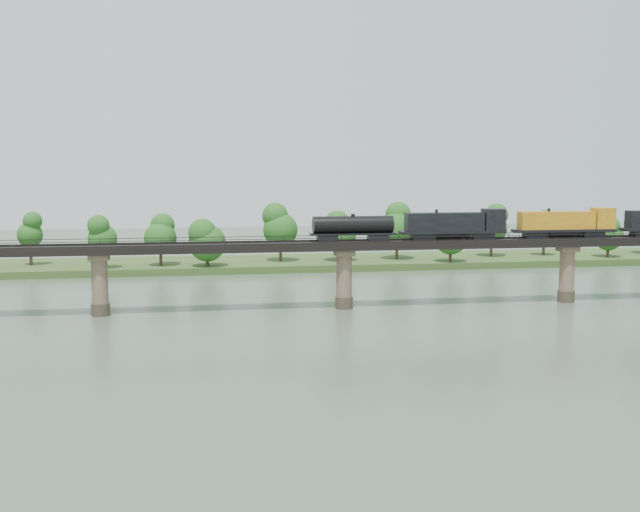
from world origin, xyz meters
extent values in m
plane|color=#3D4D3D|center=(0.00, 0.00, 0.00)|extent=(400.00, 400.00, 0.00)
cube|color=#2E4A1D|center=(0.00, 85.00, 0.80)|extent=(300.00, 24.00, 1.60)
cylinder|color=#473A2D|center=(-40.00, 30.00, 1.00)|extent=(3.00, 3.00, 2.00)
cylinder|color=#78634E|center=(-40.00, 30.00, 5.50)|extent=(2.60, 2.60, 9.00)
cube|color=#78634E|center=(-40.00, 30.00, 9.50)|extent=(3.20, 3.20, 1.00)
cylinder|color=#473A2D|center=(0.00, 30.00, 1.00)|extent=(3.00, 3.00, 2.00)
cylinder|color=#78634E|center=(0.00, 30.00, 5.50)|extent=(2.60, 2.60, 9.00)
cube|color=#78634E|center=(0.00, 30.00, 9.50)|extent=(3.20, 3.20, 1.00)
cylinder|color=#473A2D|center=(40.00, 30.00, 1.00)|extent=(3.00, 3.00, 2.00)
cylinder|color=#78634E|center=(40.00, 30.00, 5.50)|extent=(2.60, 2.60, 9.00)
cube|color=#78634E|center=(40.00, 30.00, 9.50)|extent=(3.20, 3.20, 1.00)
cube|color=black|center=(0.00, 30.00, 10.75)|extent=(220.00, 5.00, 1.50)
cube|color=black|center=(0.00, 29.25, 11.58)|extent=(220.00, 0.12, 0.16)
cube|color=black|center=(0.00, 30.75, 11.58)|extent=(220.00, 0.12, 0.16)
cube|color=black|center=(0.00, 27.60, 12.20)|extent=(220.00, 0.10, 0.10)
cube|color=black|center=(0.00, 32.40, 12.20)|extent=(220.00, 0.10, 0.10)
cube|color=black|center=(0.00, 27.60, 11.85)|extent=(0.08, 0.08, 0.70)
cube|color=black|center=(0.00, 32.40, 11.85)|extent=(0.08, 0.08, 0.70)
cylinder|color=#382619|center=(-60.94, 84.18, 3.46)|extent=(0.70, 0.70, 3.71)
sphere|color=#184D16|center=(-60.94, 84.18, 8.41)|extent=(5.67, 5.67, 5.67)
sphere|color=#184D16|center=(-60.94, 84.18, 11.50)|extent=(4.25, 4.25, 4.25)
cylinder|color=#382619|center=(-44.43, 76.31, 3.35)|extent=(0.70, 0.70, 3.51)
sphere|color=#184D16|center=(-44.43, 76.31, 8.03)|extent=(6.31, 6.31, 6.31)
sphere|color=#184D16|center=(-44.43, 76.31, 10.96)|extent=(4.73, 4.73, 4.73)
cylinder|color=#382619|center=(-32.24, 78.84, 3.27)|extent=(0.70, 0.70, 3.34)
sphere|color=#184D16|center=(-32.24, 78.84, 7.73)|extent=(7.18, 7.18, 7.18)
sphere|color=#184D16|center=(-32.24, 78.84, 10.52)|extent=(5.39, 5.39, 5.39)
cylinder|color=#382619|center=(-22.01, 76.15, 3.01)|extent=(0.70, 0.70, 2.83)
sphere|color=#184D16|center=(-22.01, 76.15, 6.78)|extent=(8.26, 8.26, 8.26)
sphere|color=#184D16|center=(-22.01, 76.15, 9.14)|extent=(6.19, 6.19, 6.19)
cylinder|color=#382619|center=(-5.04, 82.68, 3.58)|extent=(0.70, 0.70, 3.96)
sphere|color=#184D16|center=(-5.04, 82.68, 8.87)|extent=(8.07, 8.07, 8.07)
sphere|color=#184D16|center=(-5.04, 82.68, 12.17)|extent=(6.05, 6.05, 6.05)
cylinder|color=#382619|center=(8.52, 81.14, 3.23)|extent=(0.70, 0.70, 3.27)
sphere|color=#184D16|center=(8.52, 81.14, 7.59)|extent=(8.03, 8.03, 8.03)
sphere|color=#184D16|center=(8.52, 81.14, 10.31)|extent=(6.02, 6.02, 6.02)
cylinder|color=#382619|center=(22.65, 82.31, 3.56)|extent=(0.70, 0.70, 3.92)
sphere|color=#184D16|center=(22.65, 82.31, 8.79)|extent=(8.29, 8.29, 8.29)
sphere|color=#184D16|center=(22.65, 82.31, 12.05)|extent=(6.21, 6.21, 6.21)
cylinder|color=#382619|center=(33.59, 75.35, 3.11)|extent=(0.70, 0.70, 3.02)
sphere|color=#184D16|center=(33.59, 75.35, 7.15)|extent=(7.74, 7.74, 7.74)
sphere|color=#184D16|center=(33.59, 75.35, 9.67)|extent=(5.80, 5.80, 5.80)
cylinder|color=#382619|center=(46.81, 84.03, 3.50)|extent=(0.70, 0.70, 3.80)
sphere|color=#184D16|center=(46.81, 84.03, 8.56)|extent=(7.47, 7.47, 7.47)
sphere|color=#184D16|center=(46.81, 84.03, 11.73)|extent=(5.60, 5.60, 5.60)
cylinder|color=#382619|center=(60.48, 84.26, 3.29)|extent=(0.70, 0.70, 3.38)
sphere|color=#184D16|center=(60.48, 84.26, 7.80)|extent=(6.23, 6.23, 6.23)
sphere|color=#184D16|center=(60.48, 84.26, 10.62)|extent=(4.67, 4.67, 4.67)
cylinder|color=#382619|center=(74.35, 78.39, 2.99)|extent=(0.70, 0.70, 2.77)
sphere|color=#184D16|center=(74.35, 78.39, 6.68)|extent=(7.04, 7.04, 7.04)
sphere|color=#184D16|center=(74.35, 78.39, 8.99)|extent=(5.28, 5.28, 5.28)
cube|color=black|center=(44.44, 30.00, 12.03)|extent=(3.86, 2.32, 1.06)
cube|color=black|center=(33.82, 30.00, 12.03)|extent=(3.86, 2.32, 1.06)
cube|color=black|center=(39.13, 30.00, 12.71)|extent=(18.35, 2.90, 0.48)
cube|color=orange|center=(37.68, 30.00, 14.49)|extent=(13.52, 2.61, 3.09)
cube|color=orange|center=(46.37, 30.00, 14.78)|extent=(3.48, 2.90, 3.67)
cylinder|color=black|center=(39.13, 30.00, 12.18)|extent=(5.79, 1.35, 1.35)
cube|color=black|center=(24.16, 30.00, 12.03)|extent=(3.86, 2.32, 1.06)
cube|color=black|center=(13.54, 30.00, 12.03)|extent=(3.86, 2.32, 1.06)
cube|color=black|center=(18.85, 30.00, 12.71)|extent=(18.35, 2.90, 0.48)
cube|color=black|center=(17.40, 30.00, 14.49)|extent=(13.52, 2.61, 3.09)
cube|color=black|center=(26.09, 30.00, 14.78)|extent=(3.48, 2.90, 3.67)
cylinder|color=black|center=(18.85, 30.00, 12.18)|extent=(5.79, 1.35, 1.35)
cube|color=black|center=(5.81, 30.00, 12.03)|extent=(3.38, 2.12, 1.06)
cube|color=black|center=(-2.88, 30.00, 12.03)|extent=(3.38, 2.12, 1.06)
cube|color=black|center=(1.47, 30.00, 12.66)|extent=(14.49, 2.32, 0.29)
cylinder|color=black|center=(1.47, 30.00, 14.20)|extent=(13.52, 2.90, 2.90)
cylinder|color=black|center=(1.47, 30.00, 15.75)|extent=(0.68, 0.68, 0.48)
camera|label=1|loc=(-24.98, -101.31, 24.91)|focal=45.00mm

